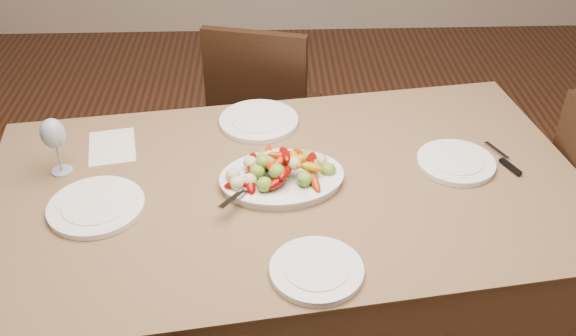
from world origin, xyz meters
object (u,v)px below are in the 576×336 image
Objects in this scene: chair_far at (268,114)px; plate_near at (317,270)px; plate_right at (456,163)px; serving_platter at (282,180)px; plate_far at (259,121)px; wine_glass at (56,145)px; dining_table at (288,272)px; plate_left at (96,207)px.

plate_near is at bearing 109.72° from chair_far.
plate_near is (-0.48, -0.47, 0.00)m from plate_right.
chair_far is 0.94m from serving_platter.
plate_far is 0.69m from wine_glass.
wine_glass reaches higher than plate_far.
chair_far is 4.64× the size of wine_glass.
plate_left is (-0.57, -0.10, 0.39)m from dining_table.
serving_platter is at bearing 107.03° from chair_far.
dining_table is at bearing -76.02° from plate_far.
plate_left is at bearing 155.55° from plate_near.
dining_table is at bearing -7.42° from wine_glass.
chair_far is 1.16m from plate_left.
chair_far is at bearing 92.57° from serving_platter.
plate_left is at bearing -135.87° from plate_far.
wine_glass reaches higher than chair_far.
plate_right is at bearing -0.42° from wine_glass.
chair_far reaches higher than plate_far.
serving_platter is (-0.02, 0.01, 0.39)m from dining_table.
plate_far is (-0.63, 0.28, 0.00)m from plate_right.
serving_platter reaches higher than dining_table.
chair_far is 3.37× the size of plate_left.
serving_platter is (0.04, -0.89, 0.30)m from chair_far.
plate_near is (0.12, -1.29, 0.29)m from chair_far.
wine_glass is at bearing 127.35° from plate_left.
plate_right is at bearing 8.76° from dining_table.
plate_near is (0.08, -0.39, -0.00)m from serving_platter.
plate_near is at bearing -81.14° from dining_table.
dining_table is 0.54m from plate_far.
wine_glass is at bearing -156.72° from plate_far.
plate_left is (-0.55, -0.11, -0.00)m from serving_platter.
serving_platter is 1.51× the size of plate_near.
plate_far is 0.76m from plate_near.
serving_platter is 1.32× the size of plate_left.
plate_left and plate_near have the same top height.
serving_platter is at bearing 11.21° from plate_left.
plate_near is at bearing -78.72° from serving_platter.
plate_left is 1.37× the size of wine_glass.
plate_left is at bearing -52.65° from wine_glass.
plate_far is (0.48, 0.46, 0.00)m from plate_left.
plate_far is at bearing 103.98° from dining_table.
serving_platter is at bearing -6.96° from wine_glass.
plate_right is (0.60, -0.82, 0.29)m from chair_far.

